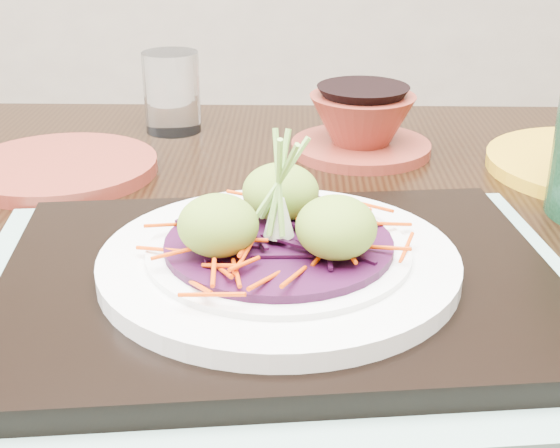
{
  "coord_description": "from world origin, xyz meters",
  "views": [
    {
      "loc": [
        0.01,
        -0.49,
        1.08
      ],
      "look_at": [
        -0.01,
        0.01,
        0.87
      ],
      "focal_mm": 50.0,
      "sensor_mm": 36.0,
      "label": 1
    }
  ],
  "objects_px": {
    "serving_tray": "(279,282)",
    "white_plate": "(279,260)",
    "terracotta_side_plate": "(60,168)",
    "dining_table": "(244,371)",
    "water_glass": "(172,92)",
    "terracotta_bowl_set": "(362,127)"
  },
  "relations": [
    {
      "from": "white_plate",
      "to": "terracotta_side_plate",
      "type": "height_order",
      "value": "white_plate"
    },
    {
      "from": "serving_tray",
      "to": "terracotta_side_plate",
      "type": "distance_m",
      "value": 0.33
    },
    {
      "from": "dining_table",
      "to": "water_glass",
      "type": "xyz_separation_m",
      "value": [
        -0.11,
        0.32,
        0.15
      ]
    },
    {
      "from": "terracotta_side_plate",
      "to": "water_glass",
      "type": "bearing_deg",
      "value": 59.42
    },
    {
      "from": "white_plate",
      "to": "terracotta_bowl_set",
      "type": "relative_size",
      "value": 1.39
    },
    {
      "from": "white_plate",
      "to": "terracotta_bowl_set",
      "type": "bearing_deg",
      "value": 76.92
    },
    {
      "from": "white_plate",
      "to": "terracotta_side_plate",
      "type": "relative_size",
      "value": 1.29
    },
    {
      "from": "serving_tray",
      "to": "white_plate",
      "type": "height_order",
      "value": "white_plate"
    },
    {
      "from": "dining_table",
      "to": "white_plate",
      "type": "height_order",
      "value": "white_plate"
    },
    {
      "from": "serving_tray",
      "to": "terracotta_bowl_set",
      "type": "height_order",
      "value": "terracotta_bowl_set"
    },
    {
      "from": "serving_tray",
      "to": "white_plate",
      "type": "bearing_deg",
      "value": -175.99
    },
    {
      "from": "water_glass",
      "to": "terracotta_bowl_set",
      "type": "relative_size",
      "value": 0.51
    },
    {
      "from": "terracotta_bowl_set",
      "to": "white_plate",
      "type": "bearing_deg",
      "value": -103.08
    },
    {
      "from": "terracotta_side_plate",
      "to": "terracotta_bowl_set",
      "type": "bearing_deg",
      "value": 14.71
    },
    {
      "from": "dining_table",
      "to": "serving_tray",
      "type": "xyz_separation_m",
      "value": [
        0.03,
        -0.07,
        0.12
      ]
    },
    {
      "from": "white_plate",
      "to": "terracotta_side_plate",
      "type": "distance_m",
      "value": 0.33
    },
    {
      "from": "dining_table",
      "to": "water_glass",
      "type": "relative_size",
      "value": 14.63
    },
    {
      "from": "terracotta_bowl_set",
      "to": "water_glass",
      "type": "bearing_deg",
      "value": 161.66
    },
    {
      "from": "dining_table",
      "to": "terracotta_side_plate",
      "type": "height_order",
      "value": "terracotta_side_plate"
    },
    {
      "from": "terracotta_side_plate",
      "to": "water_glass",
      "type": "distance_m",
      "value": 0.18
    },
    {
      "from": "dining_table",
      "to": "terracotta_side_plate",
      "type": "distance_m",
      "value": 0.28
    },
    {
      "from": "white_plate",
      "to": "water_glass",
      "type": "bearing_deg",
      "value": 109.48
    }
  ]
}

